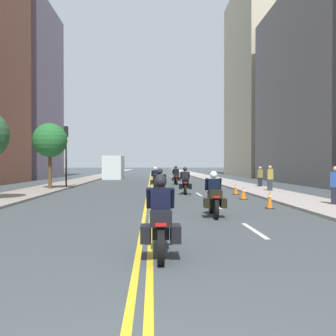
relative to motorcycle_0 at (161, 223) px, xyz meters
The scene contains 24 objects.
ground_plane 42.66m from the motorcycle_0, 90.44° to the left, with size 264.00×264.00×0.00m, color #3D4448.
sidewalk_left 43.35m from the motorcycle_0, 100.25° to the left, with size 2.92×144.00×0.12m, color gray.
sidewalk_right 43.24m from the motorcycle_0, 80.60° to the left, with size 2.92×144.00×0.12m, color #A19A95.
centreline_yellow_inner 42.66m from the motorcycle_0, 90.60° to the left, with size 0.12×132.00×0.01m, color yellow.
centreline_yellow_outer 42.66m from the motorcycle_0, 90.28° to the left, with size 0.12×132.00×0.01m, color yellow.
lane_dashes_white 23.81m from the motorcycle_0, 83.64° to the left, with size 0.14×56.40×0.01m.
building_right_1 33.12m from the motorcycle_0, 59.04° to the left, with size 8.23×19.16×18.33m.
building_left_2 45.02m from the motorcycle_0, 112.20° to the left, with size 7.09×12.50×22.07m.
building_right_2 52.37m from the motorcycle_0, 70.51° to the left, with size 9.06×17.70×28.38m.
motorcycle_0 is the anchor object (origin of this frame).
motorcycle_1 5.70m from the motorcycle_0, 69.74° to the left, with size 0.78×2.17×1.59m.
motorcycle_2 9.83m from the motorcycle_0, 88.82° to the left, with size 0.77×2.25×1.62m.
motorcycle_3 15.06m from the motorcycle_0, 83.02° to the left, with size 0.78×2.18×1.65m.
motorcycle_4 19.90m from the motorcycle_0, 89.85° to the left, with size 0.77×2.20×1.63m.
motorcycle_5 25.43m from the motorcycle_0, 85.62° to the left, with size 0.77×2.13×1.65m.
traffic_cone_0 12.40m from the motorcycle_0, 68.43° to the left, with size 0.38×0.38×0.71m.
traffic_cone_1 8.83m from the motorcycle_0, 58.31° to the left, with size 0.30×0.30×0.81m.
traffic_cone_2 15.23m from the motorcycle_0, 71.51° to the left, with size 0.34×0.34×0.72m.
traffic_light_near 21.89m from the motorcycle_0, 107.83° to the left, with size 0.28×0.38×4.67m.
pedestrian_0 10.94m from the motorcycle_0, 46.14° to the left, with size 0.42×0.48×1.74m.
pedestrian_1 21.92m from the motorcycle_0, 68.41° to the left, with size 0.42×0.38×1.63m.
pedestrian_2 17.62m from the motorcycle_0, 65.17° to the left, with size 0.38×0.26×1.73m.
street_tree_0 20.14m from the motorcycle_0, 111.39° to the left, with size 2.36×2.36×4.67m.
parked_truck 38.65m from the motorcycle_0, 97.22° to the left, with size 2.20×6.50×2.80m.
Camera 1 is at (0.16, -1.98, 1.83)m, focal length 39.37 mm.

